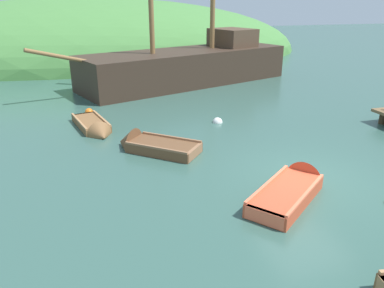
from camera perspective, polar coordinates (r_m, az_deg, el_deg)
The scene contains 8 objects.
ground_plane at distance 11.56m, azimuth 17.49°, elevation -4.95°, with size 120.00×120.00×0.00m, color #33564C.
shore_hill at distance 38.33m, azimuth -15.16°, elevation 13.13°, with size 41.26×24.71×10.13m, color #477F3D.
sailing_ship at distance 23.57m, azimuth -0.52°, elevation 11.09°, with size 15.55×7.89×10.84m.
rowboat_portside at distance 13.09m, azimuth -6.33°, elevation -0.41°, with size 3.01×2.85×1.14m.
rowboat_outer_left at distance 10.48m, azimuth 15.07°, elevation -6.73°, with size 3.24×2.86×1.04m.
rowboat_center at distance 15.49m, azimuth -14.59°, elevation 2.33°, with size 1.61×3.20×0.95m.
buoy_orange at distance 18.08m, azimuth -15.37°, elevation 4.69°, with size 0.37×0.37×0.37m, color orange.
buoy_white at distance 15.99m, azimuth 3.89°, elevation 3.29°, with size 0.43×0.43×0.43m, color white.
Camera 1 is at (-6.20, -8.44, 4.90)m, focal length 35.11 mm.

